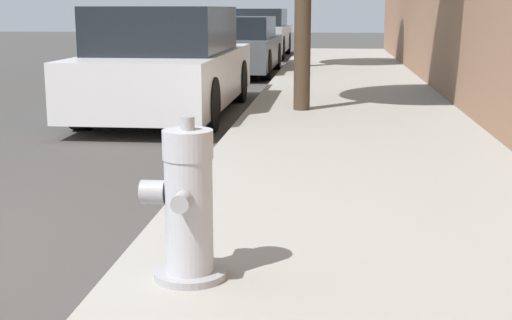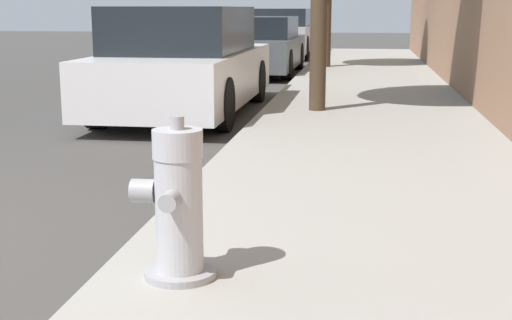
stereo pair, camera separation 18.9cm
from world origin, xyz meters
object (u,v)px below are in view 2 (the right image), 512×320
Objects in this scene: parked_car_near at (185,63)px; parked_car_mid at (259,46)px; fire_hydrant at (178,206)px; parked_car_far at (283,33)px.

parked_car_near reaches higher than parked_car_mid.
parked_car_far is at bearing 94.74° from fire_hydrant.
parked_car_mid is 0.94× the size of parked_car_far.
fire_hydrant is 0.18× the size of parked_car_mid.
parked_car_near is (-1.53, 6.31, 0.19)m from fire_hydrant.
parked_car_far is (-1.52, 18.29, 0.19)m from fire_hydrant.
parked_car_mid is 5.82m from parked_car_far.
parked_car_mid is at bearing 96.42° from fire_hydrant.
fire_hydrant is at bearing -85.26° from parked_car_far.
parked_car_near reaches higher than parked_car_far.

